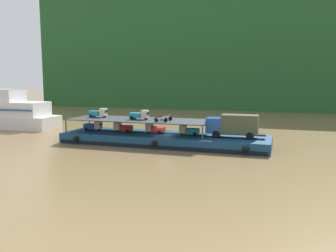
{
  "coord_description": "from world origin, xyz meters",
  "views": [
    {
      "loc": [
        15.9,
        -47.04,
        9.4
      ],
      "look_at": [
        0.61,
        0.0,
        2.7
      ],
      "focal_mm": 37.8,
      "sensor_mm": 36.0,
      "label": 1
    }
  ],
  "objects_px": {
    "cargo_barge": "(164,139)",
    "mini_truck_upper_stern": "(98,113)",
    "mini_truck_lower_aft": "(123,127)",
    "mini_truck_upper_mid": "(139,115)",
    "mini_truck_lower_mid": "(155,129)",
    "mini_truck_lower_fore": "(189,130)",
    "motorcycle_upper_port": "(161,119)",
    "motorcycle_upper_centre": "(166,117)",
    "covered_lorry": "(234,125)",
    "mini_truck_lower_stern": "(93,126)"
  },
  "relations": [
    {
      "from": "mini_truck_lower_aft",
      "to": "motorcycle_upper_centre",
      "type": "distance_m",
      "value": 6.96
    },
    {
      "from": "motorcycle_upper_port",
      "to": "motorcycle_upper_centre",
      "type": "relative_size",
      "value": 1.0
    },
    {
      "from": "motorcycle_upper_port",
      "to": "mini_truck_lower_fore",
      "type": "bearing_deg",
      "value": 32.12
    },
    {
      "from": "mini_truck_lower_mid",
      "to": "mini_truck_upper_stern",
      "type": "xyz_separation_m",
      "value": [
        -9.12,
        0.06,
        2.0
      ]
    },
    {
      "from": "motorcycle_upper_port",
      "to": "mini_truck_upper_stern",
      "type": "bearing_deg",
      "value": 167.4
    },
    {
      "from": "mini_truck_lower_fore",
      "to": "mini_truck_upper_mid",
      "type": "height_order",
      "value": "mini_truck_upper_mid"
    },
    {
      "from": "mini_truck_lower_stern",
      "to": "mini_truck_lower_fore",
      "type": "distance_m",
      "value": 15.08
    },
    {
      "from": "mini_truck_lower_stern",
      "to": "mini_truck_lower_fore",
      "type": "relative_size",
      "value": 0.98
    },
    {
      "from": "mini_truck_upper_stern",
      "to": "motorcycle_upper_port",
      "type": "distance_m",
      "value": 11.14
    },
    {
      "from": "cargo_barge",
      "to": "motorcycle_upper_centre",
      "type": "xyz_separation_m",
      "value": [
        0.28,
        0.03,
        3.18
      ]
    },
    {
      "from": "mini_truck_lower_aft",
      "to": "mini_truck_upper_mid",
      "type": "bearing_deg",
      "value": -9.97
    },
    {
      "from": "motorcycle_upper_port",
      "to": "mini_truck_lower_mid",
      "type": "bearing_deg",
      "value": 126.47
    },
    {
      "from": "mini_truck_upper_stern",
      "to": "motorcycle_upper_port",
      "type": "relative_size",
      "value": 1.46
    },
    {
      "from": "mini_truck_upper_stern",
      "to": "mini_truck_lower_aft",
      "type": "bearing_deg",
      "value": -4.12
    },
    {
      "from": "mini_truck_lower_stern",
      "to": "motorcycle_upper_centre",
      "type": "xyz_separation_m",
      "value": [
        11.72,
        -0.21,
        1.74
      ]
    },
    {
      "from": "cargo_barge",
      "to": "mini_truck_lower_mid",
      "type": "height_order",
      "value": "mini_truck_lower_mid"
    },
    {
      "from": "mini_truck_lower_aft",
      "to": "mini_truck_lower_mid",
      "type": "distance_m",
      "value": 4.95
    },
    {
      "from": "mini_truck_lower_fore",
      "to": "mini_truck_upper_mid",
      "type": "xyz_separation_m",
      "value": [
        -7.2,
        -0.51,
        2.0
      ]
    },
    {
      "from": "mini_truck_lower_fore",
      "to": "motorcycle_upper_port",
      "type": "height_order",
      "value": "motorcycle_upper_port"
    },
    {
      "from": "mini_truck_upper_stern",
      "to": "covered_lorry",
      "type": "bearing_deg",
      "value": -0.79
    },
    {
      "from": "mini_truck_lower_stern",
      "to": "motorcycle_upper_port",
      "type": "xyz_separation_m",
      "value": [
        11.68,
        -2.26,
        1.74
      ]
    },
    {
      "from": "mini_truck_lower_aft",
      "to": "mini_truck_upper_mid",
      "type": "relative_size",
      "value": 1.0
    },
    {
      "from": "mini_truck_lower_fore",
      "to": "mini_truck_upper_stern",
      "type": "relative_size",
      "value": 1.01
    },
    {
      "from": "mini_truck_upper_mid",
      "to": "motorcycle_upper_centre",
      "type": "bearing_deg",
      "value": 6.33
    },
    {
      "from": "mini_truck_lower_aft",
      "to": "motorcycle_upper_centre",
      "type": "bearing_deg",
      "value": -0.72
    },
    {
      "from": "covered_lorry",
      "to": "motorcycle_upper_port",
      "type": "xyz_separation_m",
      "value": [
        -9.57,
        -2.15,
        0.74
      ]
    },
    {
      "from": "covered_lorry",
      "to": "mini_truck_lower_mid",
      "type": "height_order",
      "value": "covered_lorry"
    },
    {
      "from": "mini_truck_lower_fore",
      "to": "motorcycle_upper_centre",
      "type": "bearing_deg",
      "value": -178.48
    },
    {
      "from": "mini_truck_lower_stern",
      "to": "mini_truck_lower_aft",
      "type": "height_order",
      "value": "same"
    },
    {
      "from": "covered_lorry",
      "to": "mini_truck_lower_mid",
      "type": "distance_m",
      "value": 11.37
    },
    {
      "from": "cargo_barge",
      "to": "mini_truck_upper_stern",
      "type": "distance_m",
      "value": 11.18
    },
    {
      "from": "mini_truck_lower_stern",
      "to": "mini_truck_lower_mid",
      "type": "relative_size",
      "value": 0.99
    },
    {
      "from": "mini_truck_lower_mid",
      "to": "mini_truck_lower_fore",
      "type": "height_order",
      "value": "same"
    },
    {
      "from": "mini_truck_lower_fore",
      "to": "covered_lorry",
      "type": "bearing_deg",
      "value": 0.13
    },
    {
      "from": "mini_truck_lower_aft",
      "to": "mini_truck_lower_mid",
      "type": "relative_size",
      "value": 0.99
    },
    {
      "from": "motorcycle_upper_centre",
      "to": "mini_truck_upper_stern",
      "type": "bearing_deg",
      "value": 177.98
    },
    {
      "from": "mini_truck_lower_fore",
      "to": "motorcycle_upper_centre",
      "type": "distance_m",
      "value": 3.79
    },
    {
      "from": "covered_lorry",
      "to": "mini_truck_lower_mid",
      "type": "relative_size",
      "value": 2.84
    },
    {
      "from": "covered_lorry",
      "to": "mini_truck_upper_stern",
      "type": "relative_size",
      "value": 2.84
    },
    {
      "from": "mini_truck_lower_stern",
      "to": "mini_truck_upper_stern",
      "type": "xyz_separation_m",
      "value": [
        0.81,
        0.17,
        2.0
      ]
    },
    {
      "from": "motorcycle_upper_centre",
      "to": "mini_truck_lower_stern",
      "type": "bearing_deg",
      "value": 178.97
    },
    {
      "from": "mini_truck_upper_mid",
      "to": "covered_lorry",
      "type": "bearing_deg",
      "value": 2.26
    },
    {
      "from": "covered_lorry",
      "to": "motorcycle_upper_port",
      "type": "relative_size",
      "value": 4.14
    },
    {
      "from": "cargo_barge",
      "to": "covered_lorry",
      "type": "height_order",
      "value": "covered_lorry"
    },
    {
      "from": "mini_truck_lower_aft",
      "to": "mini_truck_lower_stern",
      "type": "bearing_deg",
      "value": 178.55
    },
    {
      "from": "cargo_barge",
      "to": "covered_lorry",
      "type": "bearing_deg",
      "value": 0.76
    },
    {
      "from": "mini_truck_lower_aft",
      "to": "mini_truck_lower_fore",
      "type": "xyz_separation_m",
      "value": [
        10.1,
        0.0,
        0.0
      ]
    },
    {
      "from": "mini_truck_lower_stern",
      "to": "covered_lorry",
      "type": "bearing_deg",
      "value": -0.29
    },
    {
      "from": "mini_truck_lower_aft",
      "to": "mini_truck_upper_mid",
      "type": "xyz_separation_m",
      "value": [
        2.9,
        -0.51,
        2.0
      ]
    },
    {
      "from": "mini_truck_lower_stern",
      "to": "mini_truck_upper_stern",
      "type": "height_order",
      "value": "mini_truck_upper_stern"
    }
  ]
}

